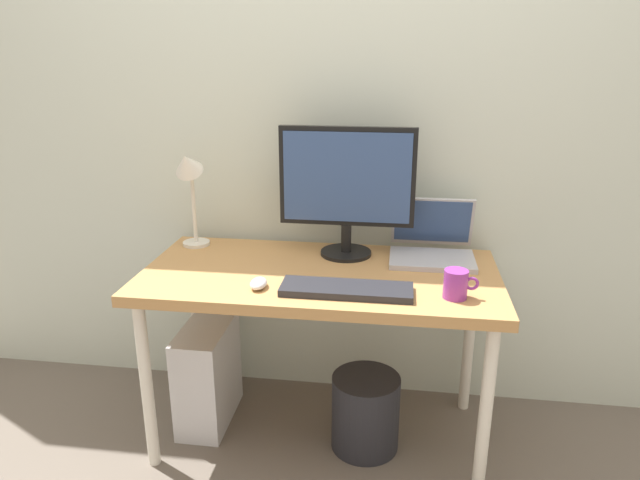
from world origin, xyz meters
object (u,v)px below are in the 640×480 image
object	(u,v)px
mouse	(259,283)
coffee_mug	(456,284)
desk	(320,288)
computer_tower	(208,374)
monitor	(347,185)
wastebasket	(365,412)
laptop	(432,243)
desk_lamp	(189,178)
keyboard	(347,289)

from	to	relation	value
mouse	coffee_mug	size ratio (longest dim) A/B	0.79
desk	computer_tower	distance (m)	0.63
monitor	wastebasket	bearing A→B (deg)	-66.02
laptop	desk_lamp	world-z (taller)	desk_lamp
laptop	keyboard	xyz separation A→B (m)	(-0.29, -0.39, -0.04)
desk_lamp	coffee_mug	world-z (taller)	desk_lamp
desk_lamp	desk	bearing A→B (deg)	-19.11
desk_lamp	coffee_mug	distance (m)	1.11
keyboard	mouse	world-z (taller)	mouse
desk	computer_tower	bearing A→B (deg)	175.82
desk	wastebasket	xyz separation A→B (m)	(0.18, -0.05, -0.49)
wastebasket	desk	bearing A→B (deg)	164.59
laptop	computer_tower	xyz separation A→B (m)	(-0.88, -0.18, -0.55)
monitor	mouse	size ratio (longest dim) A/B	5.75
monitor	computer_tower	distance (m)	0.96
monitor	keyboard	distance (m)	0.46
desk	desk_lamp	distance (m)	0.68
laptop	desk_lamp	xyz separation A→B (m)	(-0.96, -0.02, 0.23)
desk_lamp	wastebasket	bearing A→B (deg)	-18.20
mouse	computer_tower	bearing A→B (deg)	142.44
desk	coffee_mug	bearing A→B (deg)	-20.13
desk	desk_lamp	world-z (taller)	desk_lamp
computer_tower	desk	bearing A→B (deg)	-4.18
mouse	keyboard	bearing A→B (deg)	0.45
monitor	mouse	world-z (taller)	monitor
desk	desk_lamp	xyz separation A→B (m)	(-0.55, 0.19, 0.36)
monitor	coffee_mug	bearing A→B (deg)	-42.55
desk	laptop	distance (m)	0.48
coffee_mug	desk_lamp	bearing A→B (deg)	160.42
monitor	keyboard	bearing A→B (deg)	-84.05
laptop	wastebasket	world-z (taller)	laptop
coffee_mug	computer_tower	distance (m)	1.10
desk	mouse	bearing A→B (deg)	-135.05
laptop	coffee_mug	bearing A→B (deg)	-80.83
laptop	keyboard	distance (m)	0.49
monitor	keyboard	xyz separation A→B (m)	(0.04, -0.37, -0.27)
keyboard	wastebasket	distance (m)	0.58
desk_lamp	keyboard	bearing A→B (deg)	-29.27
desk_lamp	mouse	bearing A→B (deg)	-45.79
monitor	laptop	bearing A→B (deg)	3.55
desk_lamp	wastebasket	distance (m)	1.14
desk	monitor	distance (m)	0.41
keyboard	mouse	distance (m)	0.30
laptop	desk_lamp	bearing A→B (deg)	-178.79
laptop	computer_tower	bearing A→B (deg)	-168.66
mouse	coffee_mug	xyz separation A→B (m)	(0.66, 0.01, 0.03)
laptop	monitor	bearing A→B (deg)	-176.45
monitor	computer_tower	world-z (taller)	monitor
mouse	wastebasket	distance (m)	0.69
desk	keyboard	bearing A→B (deg)	-57.70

